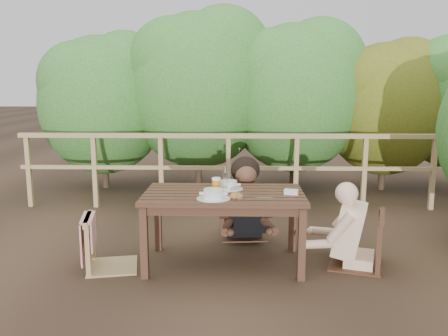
{
  "coord_description": "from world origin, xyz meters",
  "views": [
    {
      "loc": [
        0.13,
        -4.17,
        1.66
      ],
      "look_at": [
        0.0,
        0.05,
        0.9
      ],
      "focal_mm": 37.73,
      "sensor_mm": 36.0,
      "label": 1
    }
  ],
  "objects_px": {
    "chair_left": "(111,218)",
    "bottle": "(225,180)",
    "woman": "(243,174)",
    "soup_far": "(228,186)",
    "butter_tub": "(291,193)",
    "bread_roll": "(236,196)",
    "diner_right": "(362,198)",
    "tumbler": "(239,198)",
    "chair_far": "(243,192)",
    "table": "(224,229)",
    "beer_glass": "(216,186)",
    "soup_near": "(213,195)",
    "chair_right": "(358,214)"
  },
  "relations": [
    {
      "from": "table",
      "to": "chair_far",
      "type": "distance_m",
      "value": 0.86
    },
    {
      "from": "beer_glass",
      "to": "tumbler",
      "type": "xyz_separation_m",
      "value": [
        0.21,
        -0.28,
        -0.04
      ]
    },
    {
      "from": "table",
      "to": "soup_near",
      "type": "distance_m",
      "value": 0.46
    },
    {
      "from": "table",
      "to": "chair_right",
      "type": "relative_size",
      "value": 1.49
    },
    {
      "from": "chair_right",
      "to": "tumbler",
      "type": "relative_size",
      "value": 13.46
    },
    {
      "from": "chair_right",
      "to": "tumbler",
      "type": "distance_m",
      "value": 1.15
    },
    {
      "from": "diner_right",
      "to": "tumbler",
      "type": "height_order",
      "value": "diner_right"
    },
    {
      "from": "beer_glass",
      "to": "butter_tub",
      "type": "distance_m",
      "value": 0.67
    },
    {
      "from": "bread_roll",
      "to": "butter_tub",
      "type": "relative_size",
      "value": 0.91
    },
    {
      "from": "table",
      "to": "woman",
      "type": "relative_size",
      "value": 1.05
    },
    {
      "from": "diner_right",
      "to": "soup_near",
      "type": "height_order",
      "value": "diner_right"
    },
    {
      "from": "soup_near",
      "to": "bottle",
      "type": "bearing_deg",
      "value": 72.54
    },
    {
      "from": "diner_right",
      "to": "bread_roll",
      "type": "distance_m",
      "value": 1.16
    },
    {
      "from": "soup_near",
      "to": "bottle",
      "type": "distance_m",
      "value": 0.32
    },
    {
      "from": "bread_roll",
      "to": "beer_glass",
      "type": "bearing_deg",
      "value": 132.92
    },
    {
      "from": "bread_roll",
      "to": "woman",
      "type": "bearing_deg",
      "value": 86.09
    },
    {
      "from": "butter_tub",
      "to": "chair_far",
      "type": "bearing_deg",
      "value": 127.84
    },
    {
      "from": "chair_left",
      "to": "soup_near",
      "type": "relative_size",
      "value": 3.17
    },
    {
      "from": "chair_far",
      "to": "bread_roll",
      "type": "height_order",
      "value": "chair_far"
    },
    {
      "from": "woman",
      "to": "diner_right",
      "type": "distance_m",
      "value": 1.36
    },
    {
      "from": "chair_left",
      "to": "soup_far",
      "type": "bearing_deg",
      "value": -87.88
    },
    {
      "from": "chair_left",
      "to": "bottle",
      "type": "xyz_separation_m",
      "value": [
        1.03,
        0.17,
        0.33
      ]
    },
    {
      "from": "woman",
      "to": "soup_far",
      "type": "height_order",
      "value": "woman"
    },
    {
      "from": "bread_roll",
      "to": "bottle",
      "type": "relative_size",
      "value": 0.48
    },
    {
      "from": "bread_roll",
      "to": "table",
      "type": "bearing_deg",
      "value": 117.25
    },
    {
      "from": "soup_far",
      "to": "beer_glass",
      "type": "distance_m",
      "value": 0.2
    },
    {
      "from": "diner_right",
      "to": "soup_far",
      "type": "bearing_deg",
      "value": 100.82
    },
    {
      "from": "chair_far",
      "to": "soup_near",
      "type": "height_order",
      "value": "chair_far"
    },
    {
      "from": "tumbler",
      "to": "butter_tub",
      "type": "relative_size",
      "value": 0.58
    },
    {
      "from": "tumbler",
      "to": "butter_tub",
      "type": "bearing_deg",
      "value": 28.92
    },
    {
      "from": "chair_left",
      "to": "chair_right",
      "type": "bearing_deg",
      "value": -98.7
    },
    {
      "from": "butter_tub",
      "to": "soup_near",
      "type": "bearing_deg",
      "value": -152.77
    },
    {
      "from": "soup_far",
      "to": "butter_tub",
      "type": "xyz_separation_m",
      "value": [
        0.57,
        -0.19,
        -0.02
      ]
    },
    {
      "from": "bottle",
      "to": "beer_glass",
      "type": "bearing_deg",
      "value": -131.71
    },
    {
      "from": "chair_far",
      "to": "table",
      "type": "bearing_deg",
      "value": -108.4
    },
    {
      "from": "bread_roll",
      "to": "chair_right",
      "type": "bearing_deg",
      "value": 11.34
    },
    {
      "from": "bread_roll",
      "to": "bottle",
      "type": "distance_m",
      "value": 0.31
    },
    {
      "from": "chair_right",
      "to": "butter_tub",
      "type": "height_order",
      "value": "chair_right"
    },
    {
      "from": "table",
      "to": "bread_roll",
      "type": "distance_m",
      "value": 0.44
    },
    {
      "from": "chair_left",
      "to": "bottle",
      "type": "height_order",
      "value": "chair_left"
    },
    {
      "from": "chair_left",
      "to": "butter_tub",
      "type": "height_order",
      "value": "chair_left"
    },
    {
      "from": "chair_left",
      "to": "woman",
      "type": "relative_size",
      "value": 0.67
    },
    {
      "from": "table",
      "to": "diner_right",
      "type": "height_order",
      "value": "diner_right"
    },
    {
      "from": "butter_tub",
      "to": "beer_glass",
      "type": "bearing_deg",
      "value": -169.72
    },
    {
      "from": "soup_near",
      "to": "bread_roll",
      "type": "height_order",
      "value": "soup_near"
    },
    {
      "from": "woman",
      "to": "bottle",
      "type": "relative_size",
      "value": 5.82
    },
    {
      "from": "soup_near",
      "to": "butter_tub",
      "type": "bearing_deg",
      "value": 14.87
    },
    {
      "from": "bottle",
      "to": "butter_tub",
      "type": "xyz_separation_m",
      "value": [
        0.59,
        -0.11,
        -0.09
      ]
    },
    {
      "from": "diner_right",
      "to": "butter_tub",
      "type": "bearing_deg",
      "value": 112.09
    },
    {
      "from": "chair_left",
      "to": "woman",
      "type": "height_order",
      "value": "woman"
    }
  ]
}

